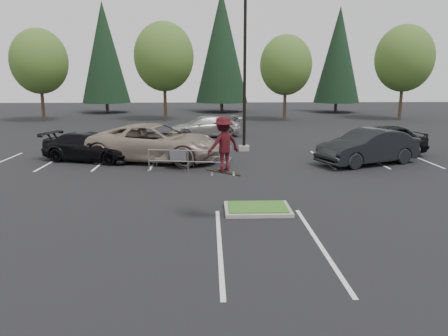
{
  "coord_description": "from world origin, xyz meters",
  "views": [
    {
      "loc": [
        -1.62,
        -14.01,
        4.47
      ],
      "look_at": [
        -1.08,
        1.5,
        1.16
      ],
      "focal_mm": 35.0,
      "sensor_mm": 36.0,
      "label": 1
    }
  ],
  "objects_px": {
    "decid_b": "(164,59)",
    "car_l_black": "(89,147)",
    "light_pole": "(245,74)",
    "conif_b": "(222,47)",
    "car_far_silver": "(205,127)",
    "decid_d": "(404,61)",
    "skateboarder": "(223,144)",
    "car_r_charc": "(368,147)",
    "decid_c": "(286,67)",
    "car_r_black": "(380,140)",
    "car_l_tan": "(155,142)",
    "conif_c": "(338,55)",
    "cart_corral": "(182,155)",
    "conif_a": "(104,53)",
    "decid_a": "(39,63)"
  },
  "relations": [
    {
      "from": "car_l_tan",
      "to": "car_r_charc",
      "type": "xyz_separation_m",
      "value": [
        11.0,
        -1.26,
        -0.09
      ]
    },
    {
      "from": "light_pole",
      "to": "skateboarder",
      "type": "bearing_deg",
      "value": -97.45
    },
    {
      "from": "conif_b",
      "to": "car_l_black",
      "type": "height_order",
      "value": "conif_b"
    },
    {
      "from": "decid_d",
      "to": "decid_c",
      "type": "bearing_deg",
      "value": -177.61
    },
    {
      "from": "light_pole",
      "to": "conif_b",
      "type": "distance_m",
      "value": 28.69
    },
    {
      "from": "skateboarder",
      "to": "car_l_tan",
      "type": "distance_m",
      "value": 10.6
    },
    {
      "from": "decid_d",
      "to": "car_l_black",
      "type": "xyz_separation_m",
      "value": [
        -25.99,
        -21.21,
        -5.16
      ]
    },
    {
      "from": "car_l_black",
      "to": "decid_a",
      "type": "bearing_deg",
      "value": 43.3
    },
    {
      "from": "car_r_black",
      "to": "car_l_tan",
      "type": "bearing_deg",
      "value": -92.94
    },
    {
      "from": "decid_a",
      "to": "conif_b",
      "type": "distance_m",
      "value": 20.95
    },
    {
      "from": "car_r_charc",
      "to": "car_r_black",
      "type": "relative_size",
      "value": 1.03
    },
    {
      "from": "car_far_silver",
      "to": "skateboarder",
      "type": "bearing_deg",
      "value": -12.17
    },
    {
      "from": "skateboarder",
      "to": "car_r_charc",
      "type": "height_order",
      "value": "skateboarder"
    },
    {
      "from": "car_l_black",
      "to": "car_r_black",
      "type": "distance_m",
      "value": 16.02
    },
    {
      "from": "car_l_tan",
      "to": "decid_d",
      "type": "bearing_deg",
      "value": -32.08
    },
    {
      "from": "cart_corral",
      "to": "car_r_charc",
      "type": "bearing_deg",
      "value": 14.81
    },
    {
      "from": "conif_a",
      "to": "car_l_tan",
      "type": "xyz_separation_m",
      "value": [
        9.5,
        -31.03,
        -6.11
      ]
    },
    {
      "from": "decid_b",
      "to": "decid_d",
      "type": "height_order",
      "value": "decid_b"
    },
    {
      "from": "car_l_tan",
      "to": "decid_b",
      "type": "bearing_deg",
      "value": 18.39
    },
    {
      "from": "car_far_silver",
      "to": "light_pole",
      "type": "bearing_deg",
      "value": 7.33
    },
    {
      "from": "conif_c",
      "to": "car_far_silver",
      "type": "xyz_separation_m",
      "value": [
        -15.86,
        -21.5,
        -6.08
      ]
    },
    {
      "from": "conif_a",
      "to": "car_r_black",
      "type": "xyz_separation_m",
      "value": [
        22.0,
        -30.0,
        -6.2
      ]
    },
    {
      "from": "decid_a",
      "to": "conif_c",
      "type": "bearing_deg",
      "value": 16.48
    },
    {
      "from": "decid_b",
      "to": "cart_corral",
      "type": "relative_size",
      "value": 2.42
    },
    {
      "from": "conif_a",
      "to": "cart_corral",
      "type": "distance_m",
      "value": 35.63
    },
    {
      "from": "decid_c",
      "to": "skateboarder",
      "type": "xyz_separation_m",
      "value": [
        -7.19,
        -30.83,
        -2.82
      ]
    },
    {
      "from": "decid_b",
      "to": "car_r_charc",
      "type": "height_order",
      "value": "decid_b"
    },
    {
      "from": "car_r_charc",
      "to": "conif_c",
      "type": "bearing_deg",
      "value": 143.74
    },
    {
      "from": "decid_b",
      "to": "car_l_black",
      "type": "distance_m",
      "value": 22.14
    },
    {
      "from": "car_l_tan",
      "to": "conif_c",
      "type": "bearing_deg",
      "value": -16.82
    },
    {
      "from": "car_l_black",
      "to": "conif_c",
      "type": "bearing_deg",
      "value": -18.2
    },
    {
      "from": "conif_c",
      "to": "cart_corral",
      "type": "distance_m",
      "value": 37.38
    },
    {
      "from": "skateboarder",
      "to": "car_r_charc",
      "type": "relative_size",
      "value": 0.34
    },
    {
      "from": "conif_a",
      "to": "conif_b",
      "type": "height_order",
      "value": "conif_b"
    },
    {
      "from": "decid_a",
      "to": "decid_b",
      "type": "height_order",
      "value": "decid_b"
    },
    {
      "from": "decid_b",
      "to": "car_r_black",
      "type": "distance_m",
      "value": 25.38
    },
    {
      "from": "decid_b",
      "to": "decid_c",
      "type": "height_order",
      "value": "decid_b"
    },
    {
      "from": "decid_c",
      "to": "car_l_tan",
      "type": "distance_m",
      "value": 23.74
    },
    {
      "from": "car_l_tan",
      "to": "car_r_black",
      "type": "relative_size",
      "value": 1.35
    },
    {
      "from": "decid_d",
      "to": "car_l_black",
      "type": "relative_size",
      "value": 1.82
    },
    {
      "from": "light_pole",
      "to": "decid_c",
      "type": "bearing_deg",
      "value": 72.89
    },
    {
      "from": "light_pole",
      "to": "car_l_tan",
      "type": "relative_size",
      "value": 1.43
    },
    {
      "from": "decid_c",
      "to": "light_pole",
      "type": "bearing_deg",
      "value": -107.11
    },
    {
      "from": "car_r_black",
      "to": "car_l_black",
      "type": "bearing_deg",
      "value": -94.53
    },
    {
      "from": "decid_b",
      "to": "conif_a",
      "type": "height_order",
      "value": "conif_a"
    },
    {
      "from": "decid_d",
      "to": "conif_c",
      "type": "distance_m",
      "value": 10.04
    },
    {
      "from": "conif_a",
      "to": "decid_a",
      "type": "bearing_deg",
      "value": -111.91
    },
    {
      "from": "car_r_black",
      "to": "light_pole",
      "type": "bearing_deg",
      "value": -112.59
    },
    {
      "from": "conif_a",
      "to": "light_pole",
      "type": "bearing_deg",
      "value": -62.62
    },
    {
      "from": "decid_c",
      "to": "car_r_black",
      "type": "height_order",
      "value": "decid_c"
    }
  ]
}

